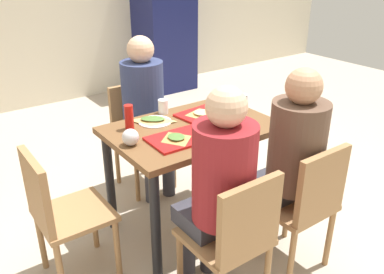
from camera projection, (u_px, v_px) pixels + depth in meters
The scene contains 22 objects.
ground_plane at pixel (192, 224), 2.96m from camera, with size 10.00×10.00×0.02m, color #B7A893.
main_table at pixel (192, 143), 2.69m from camera, with size 1.07×0.72×0.77m.
chair_near_left at pixel (235, 235), 2.06m from camera, with size 0.40×0.40×0.84m.
chair_near_right at pixel (305, 201), 2.34m from camera, with size 0.40×0.40×0.84m.
chair_far_side at pixel (138, 128), 3.30m from camera, with size 0.40×0.40×0.84m.
chair_left_end at pixel (58, 210), 2.27m from camera, with size 0.40×0.40×0.84m.
person_in_red at pixel (219, 182), 2.06m from camera, with size 0.32×0.42×1.25m.
person_in_brown_jacket at pixel (291, 154), 2.35m from camera, with size 0.32×0.42×1.25m.
person_far_side at pixel (146, 105), 3.10m from camera, with size 0.32×0.42×1.25m.
tray_red_near at pixel (179, 139), 2.44m from camera, with size 0.36×0.26×0.02m, color red.
tray_red_far at pixel (205, 114), 2.81m from camera, with size 0.36×0.26×0.02m, color red.
paper_plate_center at pixel (155, 122), 2.70m from camera, with size 0.22×0.22×0.01m, color white.
paper_plate_near_edge at pixel (231, 130), 2.58m from camera, with size 0.22×0.22×0.01m, color white.
pizza_slice_a at pixel (176, 138), 2.42m from camera, with size 0.17×0.19×0.02m.
pizza_slice_b at pixel (202, 113), 2.78m from camera, with size 0.23×0.23×0.02m.
pizza_slice_c at pixel (153, 120), 2.70m from camera, with size 0.27×0.25×0.02m.
plastic_cup_a at pixel (163, 106), 2.83m from camera, with size 0.07×0.07×0.10m, color white.
plastic_cup_b at pixel (226, 134), 2.41m from camera, with size 0.07×0.07×0.10m, color white.
soda_can at pixel (243, 103), 2.87m from camera, with size 0.07×0.07×0.12m, color #B7BCC6.
condiment_bottle at pixel (129, 117), 2.57m from camera, with size 0.06×0.06×0.16m, color red.
foil_bundle at pixel (131, 137), 2.36m from camera, with size 0.10×0.10×0.10m, color silver.
drink_fridge at pixel (164, 20), 5.51m from camera, with size 0.70×0.60×1.90m, color #14194C.
Camera 1 is at (-1.42, -1.97, 1.80)m, focal length 38.12 mm.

